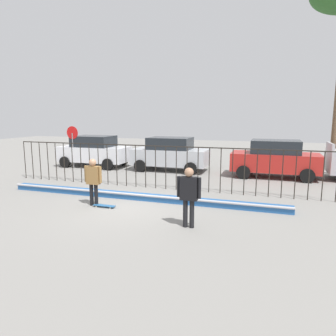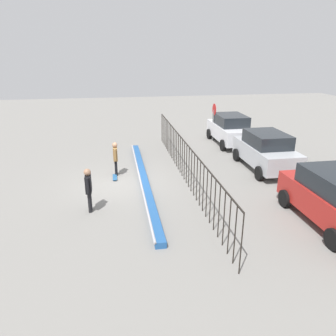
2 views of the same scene
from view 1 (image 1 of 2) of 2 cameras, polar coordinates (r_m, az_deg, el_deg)
name	(u,v)px [view 1 (image 1 of 2)]	position (r m, az deg, el deg)	size (l,w,h in m)	color
ground_plane	(126,206)	(10.96, -7.66, -6.99)	(60.00, 60.00, 0.00)	gray
bowl_coping_ledge	(137,196)	(11.76, -5.63, -5.20)	(11.00, 0.40, 0.27)	#235699
perimeter_fence	(155,162)	(13.30, -2.31, 1.07)	(14.04, 0.04, 1.86)	black
skateboarder	(93,178)	(11.03, -13.60, -1.76)	(0.67, 0.25, 1.65)	black
skateboard	(104,206)	(10.96, -11.64, -6.79)	(0.80, 0.20, 0.07)	#26598C
camera_operator	(189,192)	(8.64, 3.85, -4.41)	(0.69, 0.26, 1.71)	black
parked_car_white	(94,151)	(19.68, -13.43, 3.09)	(4.30, 2.12, 1.90)	silver
parked_car_silver	(170,154)	(17.71, 0.39, 2.65)	(4.30, 2.12, 1.90)	#B7BABF
parked_car_red	(275,158)	(16.64, 19.07, 1.68)	(4.30, 2.12, 1.90)	#B2231E
stop_sign	(73,141)	(19.40, -17.13, 4.74)	(0.76, 0.07, 2.50)	slate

